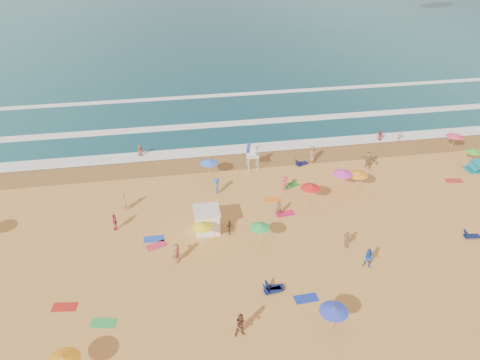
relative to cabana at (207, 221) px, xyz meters
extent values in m
plane|color=gold|center=(6.40, -0.68, -1.00)|extent=(220.00, 220.00, 0.00)
cube|color=#0C4756|center=(6.40, 83.32, -1.00)|extent=(220.00, 140.00, 0.18)
plane|color=olive|center=(6.40, 11.82, -0.99)|extent=(220.00, 220.00, 0.00)
cube|color=white|center=(6.40, 14.32, -0.90)|extent=(200.00, 2.20, 0.05)
cube|color=white|center=(6.40, 21.32, -0.90)|extent=(200.00, 1.60, 0.05)
cube|color=white|center=(6.40, 31.32, -0.90)|extent=(200.00, 1.20, 0.05)
cube|color=white|center=(0.00, 0.00, 0.00)|extent=(2.00, 2.00, 2.00)
cube|color=silver|center=(0.00, 0.00, 1.06)|extent=(2.20, 2.20, 0.12)
imported|color=black|center=(1.90, -0.30, -0.55)|extent=(0.85, 1.79, 0.90)
cone|color=orange|center=(-9.74, -13.18, 0.88)|extent=(1.97, 1.97, 0.35)
cone|color=#ED34B5|center=(13.46, 3.94, 1.20)|extent=(1.95, 1.95, 0.35)
cone|color=green|center=(28.75, 6.37, 0.96)|extent=(1.59, 1.59, 0.35)
cone|color=orange|center=(14.98, 3.80, 1.04)|extent=(1.95, 1.95, 0.35)
cone|color=#3870FD|center=(1.14, 8.63, 0.97)|extent=(1.82, 1.82, 0.35)
cone|color=red|center=(9.78, 2.30, 1.02)|extent=(1.80, 1.80, 0.35)
cone|color=#FFF61A|center=(-0.59, -2.26, 1.23)|extent=(1.59, 1.59, 0.35)
cone|color=blue|center=(6.92, -12.28, 1.00)|extent=(1.91, 1.91, 0.35)
cone|color=#FB3761|center=(28.51, 9.62, 1.21)|extent=(1.79, 1.79, 0.35)
cone|color=green|center=(4.00, -2.86, 1.07)|extent=(1.62, 1.62, 0.35)
cube|color=#101A50|center=(3.91, -8.18, -0.83)|extent=(1.36, 0.72, 0.34)
cube|color=#0E1849|center=(4.12, -7.92, -0.83)|extent=(1.33, 0.63, 0.34)
cube|color=#0E1A46|center=(21.91, -4.79, -0.83)|extent=(1.36, 0.71, 0.34)
cube|color=#0F134C|center=(11.23, 9.74, -0.83)|extent=(1.41, 0.96, 0.34)
cube|color=red|center=(-10.86, -7.16, -0.98)|extent=(1.80, 1.07, 0.03)
cube|color=blue|center=(-4.59, -0.48, -0.98)|extent=(1.71, 0.89, 0.03)
cube|color=green|center=(-8.06, -9.10, -0.98)|extent=(1.85, 1.22, 0.03)
cube|color=orange|center=(6.56, 3.66, -0.98)|extent=(1.84, 1.18, 0.03)
cube|color=#D0314A|center=(-4.38, -1.41, -0.98)|extent=(1.90, 1.46, 0.03)
cube|color=#D91B4C|center=(7.23, 1.23, -0.98)|extent=(1.79, 1.06, 0.03)
cube|color=#1B32A9|center=(6.12, -9.21, -0.98)|extent=(1.74, 0.94, 0.03)
cube|color=#248721|center=(9.00, 5.87, -0.98)|extent=(1.90, 1.49, 0.03)
cube|color=red|center=(25.56, 3.98, -0.98)|extent=(1.77, 1.02, 0.03)
imported|color=brown|center=(-5.85, 14.53, -0.45)|extent=(0.94, 0.86, 1.61)
imported|color=tan|center=(-7.11, 4.30, -0.14)|extent=(0.66, 0.75, 1.72)
imported|color=#BE2F49|center=(-7.81, 1.45, -0.20)|extent=(0.48, 0.97, 1.59)
imported|color=#956D45|center=(17.97, 8.07, -0.09)|extent=(1.40, 1.69, 1.81)
imported|color=#2345A7|center=(6.04, 12.96, -0.33)|extent=(0.79, 0.79, 1.85)
imported|color=tan|center=(-2.78, -3.57, -0.17)|extent=(0.86, 1.61, 1.66)
imported|color=#DB3659|center=(8.12, 5.14, -0.23)|extent=(1.12, 1.11, 1.55)
imported|color=#E3A077|center=(23.87, 13.13, -0.47)|extent=(1.00, 1.16, 1.55)
imported|color=#916643|center=(12.50, 10.31, -0.08)|extent=(0.93, 1.06, 1.84)
imported|color=#255EB0|center=(1.53, 5.74, -0.18)|extent=(0.77, 1.14, 1.64)
imported|color=#BC2F4C|center=(21.77, 13.67, -0.44)|extent=(0.74, 0.88, 1.61)
imported|color=blue|center=(11.78, -6.75, -0.15)|extent=(1.05, 1.01, 1.71)
imported|color=brown|center=(6.59, 1.14, -0.25)|extent=(0.55, 0.37, 1.49)
imported|color=tan|center=(11.01, -4.16, -0.24)|extent=(0.58, 0.95, 1.52)
imported|color=brown|center=(0.98, -11.63, -0.07)|extent=(0.98, 0.81, 1.87)
camera|label=1|loc=(-2.61, -32.30, 23.69)|focal=35.00mm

